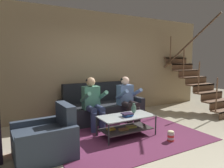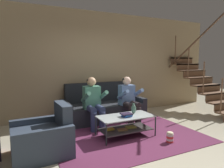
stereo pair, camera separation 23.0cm
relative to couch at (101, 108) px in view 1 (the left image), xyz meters
The scene contains 12 objects.
ground 1.93m from the couch, 93.71° to the right, with size 16.80×16.80×0.00m, color beige.
back_partition 1.28m from the couch, 102.43° to the left, with size 8.40×0.12×2.90m, color tan.
staircase_run 3.21m from the couch, ahead, with size 0.98×2.55×2.78m.
couch is the anchor object (origin of this frame).
person_seated_left 0.80m from the couch, 130.16° to the right, with size 0.50×0.58×1.17m.
person_seated_right 0.80m from the couch, 49.94° to the right, with size 0.50×0.58×1.14m.
coffee_table 1.34m from the couch, 93.18° to the right, with size 1.13×0.56×0.43m.
area_rug 0.85m from the couch, 92.47° to the right, with size 3.00×3.28×0.01m.
vase 1.28m from the couch, 81.77° to the right, with size 0.11×0.11×0.21m.
book_stack 1.41m from the couch, 93.21° to the right, with size 0.24×0.20×0.07m.
armchair 2.23m from the couch, 139.19° to the right, with size 0.93×0.87×0.83m.
popcorn_tub 2.07m from the couch, 75.38° to the right, with size 0.13×0.13×0.21m.
Camera 1 is at (-2.13, -2.77, 1.54)m, focal length 32.00 mm.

